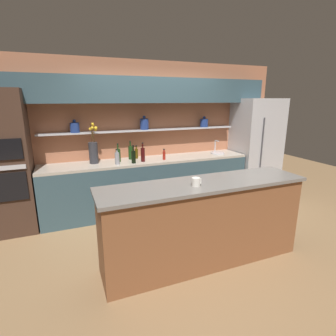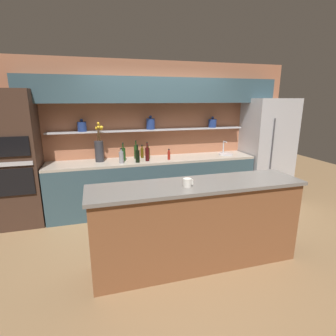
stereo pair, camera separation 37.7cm
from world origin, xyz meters
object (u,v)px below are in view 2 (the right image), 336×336
Objects in this scene: refrigerator at (266,150)px; bottle_wine_6 at (136,152)px; bottle_wine_3 at (138,156)px; bottle_oil_5 at (148,153)px; bottle_oil_1 at (142,153)px; oven_tower at (16,160)px; bottle_wine_2 at (147,154)px; flower_vase at (99,149)px; bottle_wine_4 at (123,154)px; bottle_spirit_0 at (121,157)px; coffee_mug at (187,183)px; bottle_sauce_7 at (169,155)px; sink_fixture at (225,153)px.

refrigerator reaches higher than bottle_wine_6.
bottle_wine_3 reaches higher than bottle_oil_5.
bottle_wine_6 is at bearing 161.78° from bottle_oil_5.
bottle_wine_6 is (-0.11, -0.02, 0.03)m from bottle_oil_1.
refrigerator is 0.94× the size of oven_tower.
flower_vase is at bearing 166.85° from bottle_wine_2.
bottle_oil_1 is 0.37m from bottle_wine_4.
oven_tower is at bearing 179.53° from refrigerator.
bottle_spirit_0 is 0.44m from bottle_wine_2.
coffee_mug is at bearing -75.83° from bottle_wine_4.
flower_vase reaches higher than bottle_wine_2.
bottle_wine_2 is 1.09× the size of bottle_wine_3.
refrigerator is 2.95m from coffee_mug.
bottle_wine_4 is (-0.21, 0.20, 0.01)m from bottle_wine_3.
coffee_mug is (0.13, -2.01, 0.05)m from bottle_oil_1.
oven_tower reaches higher than bottle_wine_4.
oven_tower reaches higher than bottle_spirit_0.
oven_tower is at bearing 138.76° from coffee_mug.
bottle_wine_6 is at bearing 4.24° from oven_tower.
bottle_spirit_0 is 0.83m from bottle_sauce_7.
refrigerator is 7.85× the size of bottle_spirit_0.
sink_fixture is at bearing 0.21° from oven_tower.
bottle_wine_4 is 0.26m from bottle_wine_6.
refrigerator reaches higher than bottle_wine_2.
refrigerator is at bearing -2.01° from flower_vase.
bottle_oil_5 is 2.19× the size of coffee_mug.
oven_tower reaches higher than coffee_mug.
oven_tower is 3.57m from sink_fixture.
bottle_wine_3 is 2.66× the size of coffee_mug.
bottle_wine_2 is at bearing -179.59° from bottle_sauce_7.
bottle_oil_5 is (0.05, 0.18, -0.03)m from bottle_wine_2.
bottle_oil_1 is at bearing 67.03° from bottle_wine_3.
sink_fixture is 1.70m from bottle_wine_6.
bottle_oil_5 is 0.75× the size of bottle_wine_6.
bottle_oil_1 is at bearing 10.15° from bottle_wine_6.
refrigerator reaches higher than bottle_spirit_0.
bottle_wine_4 is at bearing 136.84° from bottle_wine_3.
refrigerator is at bearing 37.97° from coffee_mug.
sink_fixture is 1.16m from bottle_sauce_7.
bottle_spirit_0 is 0.84× the size of bottle_wine_3.
bottle_sauce_7 is (0.77, -0.14, -0.03)m from bottle_wine_4.
bottle_wine_6 is 1.73× the size of bottle_sauce_7.
refrigerator is at bearing -3.92° from bottle_wine_6.
refrigerator is 2.80m from bottle_wine_4.
sink_fixture is at bearing -5.28° from bottle_oil_1.
bottle_wine_4 is at bearing -160.54° from bottle_oil_1.
bottle_wine_3 is (-1.72, -0.18, 0.08)m from sink_fixture.
oven_tower reaches higher than bottle_wine_6.
flower_vase reaches higher than bottle_oil_5.
flower_vase is at bearing -173.57° from bottle_oil_1.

